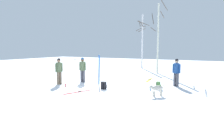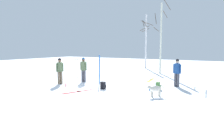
# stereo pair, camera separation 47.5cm
# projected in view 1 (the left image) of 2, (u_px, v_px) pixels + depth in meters

# --- Properties ---
(ground_plane) EXTENTS (60.00, 60.00, 0.00)m
(ground_plane) POSITION_uv_depth(u_px,v_px,m) (93.00, 89.00, 11.99)
(ground_plane) COLOR white
(person_0) EXTENTS (0.51, 0.34, 1.72)m
(person_0) POSITION_uv_depth(u_px,v_px,m) (176.00, 71.00, 12.86)
(person_0) COLOR #4C4C56
(person_0) RESTS_ON ground_plane
(person_1) EXTENTS (0.52, 0.34, 1.72)m
(person_1) POSITION_uv_depth(u_px,v_px,m) (83.00, 68.00, 14.37)
(person_1) COLOR #4C4C56
(person_1) RESTS_ON ground_plane
(person_2) EXTENTS (0.34, 0.50, 1.72)m
(person_2) POSITION_uv_depth(u_px,v_px,m) (59.00, 69.00, 13.51)
(person_2) COLOR #72604C
(person_2) RESTS_ON ground_plane
(dog) EXTENTS (0.70, 0.63, 0.57)m
(dog) POSITION_uv_depth(u_px,v_px,m) (157.00, 89.00, 10.29)
(dog) COLOR beige
(dog) RESTS_ON ground_plane
(ski_pair_planted_0) EXTENTS (0.20, 0.12, 1.92)m
(ski_pair_planted_0) POSITION_uv_depth(u_px,v_px,m) (99.00, 70.00, 13.57)
(ski_pair_planted_0) COLOR blue
(ski_pair_planted_0) RESTS_ON ground_plane
(ski_pair_lying_0) EXTENTS (0.41, 1.84, 0.05)m
(ski_pair_lying_0) POSITION_uv_depth(u_px,v_px,m) (149.00, 80.00, 15.39)
(ski_pair_lying_0) COLOR yellow
(ski_pair_lying_0) RESTS_ON ground_plane
(ski_pair_lying_1) EXTENTS (0.77, 1.79, 0.05)m
(ski_pair_lying_1) POSITION_uv_depth(u_px,v_px,m) (79.00, 92.00, 11.29)
(ski_pair_lying_1) COLOR red
(ski_pair_lying_1) RESTS_ON ground_plane
(ski_poles_0) EXTENTS (0.07, 0.28, 1.50)m
(ski_poles_0) POSITION_uv_depth(u_px,v_px,m) (75.00, 68.00, 16.42)
(ski_poles_0) COLOR #B2B2BC
(ski_poles_0) RESTS_ON ground_plane
(backpack_0) EXTENTS (0.30, 0.33, 0.44)m
(backpack_0) POSITION_uv_depth(u_px,v_px,m) (104.00, 86.00, 12.03)
(backpack_0) COLOR black
(backpack_0) RESTS_ON ground_plane
(backpack_1) EXTENTS (0.32, 0.29, 0.44)m
(backpack_1) POSITION_uv_depth(u_px,v_px,m) (158.00, 86.00, 12.02)
(backpack_1) COLOR #4C7F3F
(backpack_1) RESTS_ON ground_plane
(water_bottle_0) EXTENTS (0.06, 0.06, 0.21)m
(water_bottle_0) POSITION_uv_depth(u_px,v_px,m) (66.00, 85.00, 12.76)
(water_bottle_0) COLOR red
(water_bottle_0) RESTS_ON ground_plane
(water_bottle_1) EXTENTS (0.06, 0.06, 0.25)m
(water_bottle_1) POSITION_uv_depth(u_px,v_px,m) (150.00, 88.00, 11.75)
(water_bottle_1) COLOR #1E72BF
(water_bottle_1) RESTS_ON ground_plane
(birch_tree_0) EXTENTS (1.77, 1.78, 6.07)m
(birch_tree_0) POSITION_uv_depth(u_px,v_px,m) (142.00, 40.00, 23.71)
(birch_tree_0) COLOR white
(birch_tree_0) RESTS_ON ground_plane
(birch_tree_1) EXTENTS (1.49, 1.09, 6.79)m
(birch_tree_1) POSITION_uv_depth(u_px,v_px,m) (158.00, 37.00, 19.05)
(birch_tree_1) COLOR silver
(birch_tree_1) RESTS_ON ground_plane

